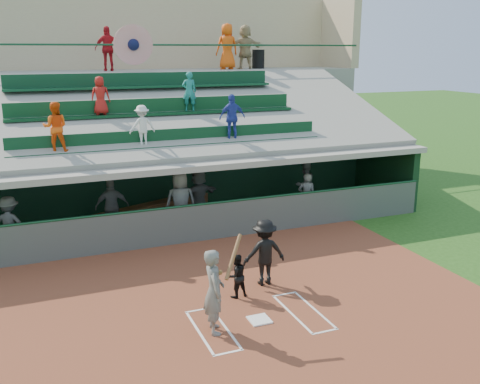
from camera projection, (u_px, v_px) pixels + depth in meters
name	position (u px, v px, depth m)	size (l,w,h in m)	color
ground	(259.00, 321.00, 11.02)	(100.00, 100.00, 0.00)	#214A15
dirt_slab	(250.00, 310.00, 11.46)	(11.00, 9.00, 0.02)	brown
home_plate	(259.00, 320.00, 11.01)	(0.43, 0.43, 0.03)	white
batters_box_chalk	(259.00, 320.00, 11.01)	(2.65, 1.85, 0.01)	silver
dugout_floor	(174.00, 224.00, 17.07)	(16.00, 3.50, 0.04)	gray
concourse_slab	(130.00, 126.00, 22.53)	(20.00, 3.00, 4.60)	gray
grandstand	(145.00, 137.00, 19.86)	(20.40, 10.40, 7.80)	#4E534E
batter_at_plate	(214.00, 291.00, 10.38)	(0.87, 0.76, 1.95)	#575954
catcher	(236.00, 276.00, 11.95)	(0.49, 0.38, 1.01)	black
home_umpire	(264.00, 252.00, 12.56)	(1.03, 0.59, 1.59)	black
dugout_bench	(168.00, 206.00, 18.18)	(15.12, 0.45, 0.45)	brown
dugout_player_a	(10.00, 224.00, 14.58)	(1.00, 0.58, 1.55)	#555853
dugout_player_b	(112.00, 206.00, 15.97)	(0.99, 0.41, 1.69)	#555853
dugout_player_c	(181.00, 202.00, 16.02)	(0.93, 0.60, 1.90)	#595C57
dugout_player_d	(199.00, 195.00, 17.16)	(1.58, 0.50, 1.71)	#555853
dugout_player_e	(307.00, 196.00, 17.33)	(0.56, 0.37, 1.55)	#575954
dugout_player_f	(305.00, 184.00, 18.75)	(0.78, 0.61, 1.61)	#5D605B
trash_bin	(258.00, 59.00, 23.80)	(0.55, 0.55, 0.82)	black
concourse_staff_a	(108.00, 49.00, 20.70)	(1.00, 0.42, 1.70)	#B2141C
concourse_staff_b	(227.00, 47.00, 22.11)	(0.92, 0.60, 1.87)	#E94F0D
concourse_staff_c	(245.00, 47.00, 22.93)	(1.71, 0.55, 1.85)	tan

